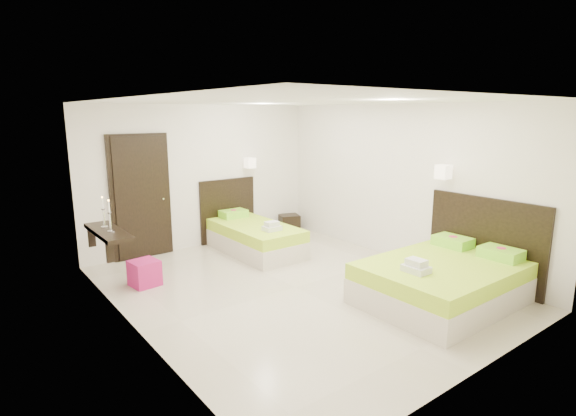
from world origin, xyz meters
TOP-DOWN VIEW (x-y plane):
  - floor at (0.00, 0.00)m, footprint 5.50×5.50m
  - bed_single at (0.48, 1.86)m, footprint 1.17×1.94m
  - bed_double at (1.30, -1.55)m, footprint 2.06×1.75m
  - nightstand at (1.85, 2.55)m, footprint 0.49×0.47m
  - ottoman at (-1.67, 1.39)m, footprint 0.41×0.41m
  - door at (-1.20, 2.70)m, footprint 1.02×0.15m
  - console_shelf at (-2.08, 1.60)m, footprint 0.35×1.20m

SIDE VIEW (x-z plane):
  - floor at x=0.00m, z-range 0.00..0.00m
  - nightstand at x=1.85m, z-range 0.00..0.35m
  - ottoman at x=-1.67m, z-range 0.00..0.37m
  - bed_single at x=0.48m, z-range -0.51..1.09m
  - bed_double at x=1.30m, z-range -0.54..1.15m
  - console_shelf at x=-2.08m, z-range 0.42..1.21m
  - door at x=-1.20m, z-range -0.02..2.12m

